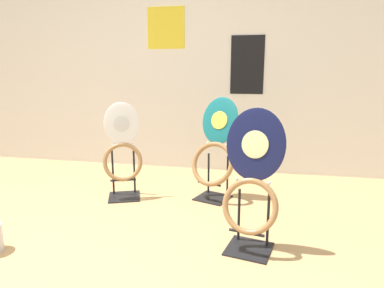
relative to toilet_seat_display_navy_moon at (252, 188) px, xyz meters
name	(u,v)px	position (x,y,z in m)	size (l,w,h in m)	color
wall_back	(177,56)	(-0.94, 1.81, 0.88)	(8.00, 0.07, 2.60)	silver
toilet_seat_display_navy_moon	(252,188)	(0.00, 0.00, 0.00)	(0.40, 0.33, 0.92)	black
toilet_seat_display_white_plain	(123,154)	(-1.17, 0.71, -0.01)	(0.38, 0.36, 0.87)	black
toilet_seat_display_teal_sax	(215,151)	(-0.36, 0.87, 0.02)	(0.46, 0.42, 0.91)	black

